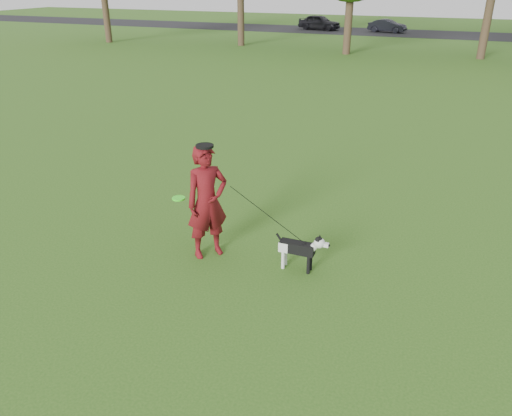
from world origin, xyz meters
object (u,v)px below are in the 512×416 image
at_px(man, 207,202).
at_px(car_mid, 387,26).
at_px(car_left, 319,22).
at_px(dog, 301,247).

height_order(man, car_mid, man).
bearing_deg(car_mid, car_left, 99.92).
xyz_separation_m(man, car_mid, (-2.86, 40.53, -0.47)).
relative_size(car_left, car_mid, 1.18).
bearing_deg(car_left, dog, -153.39).
relative_size(man, car_left, 0.53).
distance_m(dog, car_mid, 40.69).
relative_size(man, dog, 2.18).
distance_m(man, car_left, 41.53).
distance_m(man, dog, 1.80).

